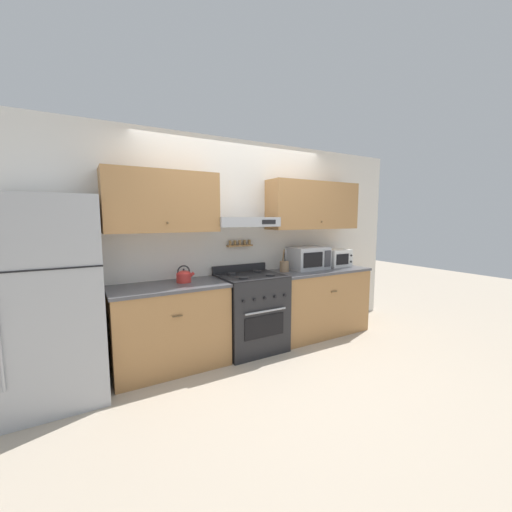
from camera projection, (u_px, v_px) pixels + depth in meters
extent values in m
plane|color=#B2A38E|center=(264.00, 358.00, 3.59)|extent=(16.00, 16.00, 0.00)
cube|color=silver|center=(237.00, 243.00, 4.00)|extent=(5.20, 0.08, 2.55)
cube|color=#AD7A47|center=(162.00, 202.00, 3.29)|extent=(1.17, 0.33, 0.64)
sphere|color=brown|center=(167.00, 223.00, 3.16)|extent=(0.02, 0.02, 0.02)
cube|color=#AD7A47|center=(313.00, 206.00, 4.30)|extent=(1.37, 0.33, 0.64)
sphere|color=brown|center=(322.00, 222.00, 4.17)|extent=(0.02, 0.02, 0.02)
cube|color=#ADAFB5|center=(245.00, 222.00, 3.78)|extent=(0.79, 0.37, 0.11)
cube|color=black|center=(269.00, 222.00, 3.72)|extent=(0.19, 0.01, 0.05)
cube|color=#AD7A47|center=(240.00, 246.00, 3.94)|extent=(0.34, 0.07, 0.02)
cylinder|color=olive|center=(230.00, 243.00, 3.87)|extent=(0.03, 0.03, 0.06)
cylinder|color=olive|center=(235.00, 243.00, 3.90)|extent=(0.03, 0.03, 0.06)
cylinder|color=olive|center=(240.00, 242.00, 3.93)|extent=(0.03, 0.03, 0.06)
cylinder|color=olive|center=(245.00, 242.00, 3.97)|extent=(0.03, 0.03, 0.06)
cylinder|color=olive|center=(249.00, 242.00, 4.00)|extent=(0.03, 0.03, 0.06)
cube|color=#AD7A47|center=(170.00, 328.00, 3.33)|extent=(1.17, 0.60, 0.86)
cube|color=#4C4C51|center=(168.00, 287.00, 3.28)|extent=(1.20, 0.62, 0.03)
cylinder|color=brown|center=(178.00, 316.00, 3.04)|extent=(0.10, 0.01, 0.01)
cube|color=#AD7A47|center=(318.00, 302.00, 4.35)|extent=(1.37, 0.60, 0.86)
cube|color=#4C4C51|center=(318.00, 270.00, 4.29)|extent=(1.40, 0.62, 0.03)
cylinder|color=brown|center=(334.00, 292.00, 4.05)|extent=(0.10, 0.01, 0.01)
cube|color=#232326|center=(251.00, 313.00, 3.79)|extent=(0.74, 0.63, 0.90)
cube|color=black|center=(265.00, 326.00, 3.53)|extent=(0.51, 0.01, 0.25)
cylinder|color=#ADAFB5|center=(266.00, 311.00, 3.48)|extent=(0.52, 0.02, 0.02)
cube|color=black|center=(251.00, 275.00, 3.74)|extent=(0.74, 0.63, 0.01)
cylinder|color=#232326|center=(243.00, 278.00, 3.52)|extent=(0.11, 0.11, 0.02)
cylinder|color=#232326|center=(270.00, 275.00, 3.69)|extent=(0.11, 0.11, 0.02)
cylinder|color=#232326|center=(232.00, 274.00, 3.77)|extent=(0.11, 0.11, 0.02)
cylinder|color=#232326|center=(257.00, 271.00, 3.95)|extent=(0.11, 0.11, 0.02)
cylinder|color=black|center=(244.00, 301.00, 3.35)|extent=(0.03, 0.02, 0.03)
cylinder|color=black|center=(255.00, 300.00, 3.41)|extent=(0.03, 0.02, 0.03)
cylinder|color=black|center=(265.00, 298.00, 3.48)|extent=(0.03, 0.02, 0.03)
cylinder|color=black|center=(275.00, 297.00, 3.55)|extent=(0.03, 0.02, 0.03)
cylinder|color=black|center=(285.00, 295.00, 3.61)|extent=(0.03, 0.02, 0.03)
cube|color=#232326|center=(240.00, 268.00, 3.98)|extent=(0.74, 0.04, 0.09)
cube|color=#ADAFB5|center=(51.00, 300.00, 2.69)|extent=(0.79, 0.75, 1.78)
cube|color=black|center=(44.00, 270.00, 2.33)|extent=(0.79, 0.01, 0.01)
cylinder|color=red|center=(184.00, 278.00, 3.42)|extent=(0.16, 0.16, 0.10)
ellipsoid|color=red|center=(184.00, 273.00, 3.41)|extent=(0.15, 0.15, 0.06)
sphere|color=black|center=(184.00, 270.00, 3.40)|extent=(0.02, 0.02, 0.02)
cylinder|color=red|center=(190.00, 276.00, 3.45)|extent=(0.10, 0.03, 0.08)
torus|color=black|center=(184.00, 272.00, 3.41)|extent=(0.14, 0.01, 0.14)
cube|color=#ADAFB5|center=(308.00, 258.00, 4.28)|extent=(0.52, 0.36, 0.30)
cube|color=black|center=(313.00, 260.00, 4.10)|extent=(0.31, 0.01, 0.19)
cube|color=#38383D|center=(328.00, 259.00, 4.22)|extent=(0.10, 0.01, 0.22)
cylinder|color=#8E7051|center=(284.00, 266.00, 4.08)|extent=(0.12, 0.12, 0.14)
cylinder|color=olive|center=(283.00, 256.00, 4.04)|extent=(0.01, 0.05, 0.16)
cylinder|color=#28282B|center=(285.00, 255.00, 4.06)|extent=(0.01, 0.04, 0.16)
cylinder|color=#B2B2B7|center=(285.00, 255.00, 4.08)|extent=(0.01, 0.03, 0.16)
cube|color=white|center=(336.00, 258.00, 4.52)|extent=(0.35, 0.30, 0.25)
cube|color=black|center=(343.00, 259.00, 4.37)|extent=(0.23, 0.01, 0.15)
cylinder|color=black|center=(351.00, 255.00, 4.44)|extent=(0.03, 0.01, 0.03)
cylinder|color=black|center=(351.00, 262.00, 4.45)|extent=(0.03, 0.01, 0.03)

